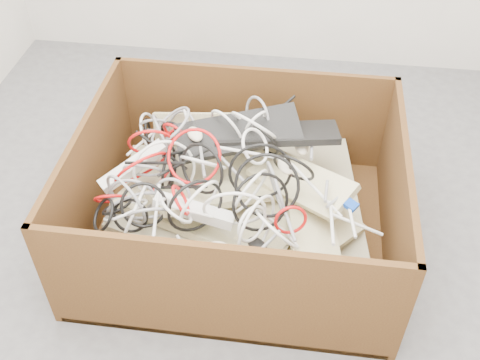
# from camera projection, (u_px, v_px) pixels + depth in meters

# --- Properties ---
(ground) EXTENTS (3.00, 3.00, 0.00)m
(ground) POSITION_uv_depth(u_px,v_px,m) (233.00, 237.00, 2.44)
(ground) COLOR #4E4D50
(ground) RESTS_ON ground
(cardboard_box) EXTENTS (1.24, 1.04, 0.53)m
(cardboard_box) POSITION_uv_depth(u_px,v_px,m) (235.00, 213.00, 2.36)
(cardboard_box) COLOR #3A1E0E
(cardboard_box) RESTS_ON ground
(keyboard_pile) EXTENTS (0.98, 0.82, 0.34)m
(keyboard_pile) POSITION_uv_depth(u_px,v_px,m) (249.00, 183.00, 2.28)
(keyboard_pile) COLOR beige
(keyboard_pile) RESTS_ON cardboard_box
(mice_scatter) EXTENTS (0.68, 0.63, 0.21)m
(mice_scatter) POSITION_uv_depth(u_px,v_px,m) (234.00, 181.00, 2.17)
(mice_scatter) COLOR beige
(mice_scatter) RESTS_ON keyboard_pile
(power_strip_left) EXTENTS (0.24, 0.24, 0.12)m
(power_strip_left) POSITION_uv_depth(u_px,v_px,m) (133.00, 166.00, 2.22)
(power_strip_left) COLOR white
(power_strip_left) RESTS_ON keyboard_pile
(power_strip_right) EXTENTS (0.31, 0.09, 0.10)m
(power_strip_right) POSITION_uv_depth(u_px,v_px,m) (194.00, 211.00, 2.07)
(power_strip_right) COLOR white
(power_strip_right) RESTS_ON keyboard_pile
(vga_plug) EXTENTS (0.06, 0.06, 0.03)m
(vga_plug) POSITION_uv_depth(u_px,v_px,m) (351.00, 205.00, 2.09)
(vga_plug) COLOR #0B37A8
(vga_plug) RESTS_ON keyboard_pile
(cable_tangle) EXTENTS (1.09, 0.87, 0.46)m
(cable_tangle) POSITION_uv_depth(u_px,v_px,m) (197.00, 175.00, 2.16)
(cable_tangle) COLOR gray
(cable_tangle) RESTS_ON keyboard_pile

